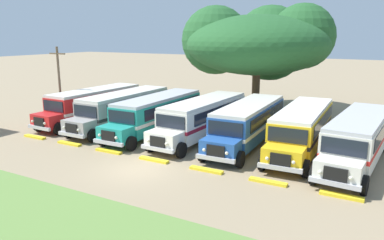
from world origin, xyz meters
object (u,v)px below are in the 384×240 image
utility_pole (59,82)px  parked_bus_slot_1 (123,108)px  broad_shade_tree (259,43)px  parked_bus_slot_2 (157,112)px  parked_bus_slot_3 (203,117)px  parked_bus_slot_5 (302,127)px  parked_bus_slot_6 (359,137)px  parked_bus_slot_4 (248,122)px  parked_bus_slot_0 (94,103)px

utility_pole → parked_bus_slot_1: bearing=11.3°
broad_shade_tree → utility_pole: size_ratio=2.28×
parked_bus_slot_2 → parked_bus_slot_3: 3.85m
parked_bus_slot_5 → broad_shade_tree: 14.19m
parked_bus_slot_2 → parked_bus_slot_3: same height
parked_bus_slot_2 → parked_bus_slot_6: 14.52m
parked_bus_slot_3 → utility_pole: (-13.36, -1.34, 1.92)m
parked_bus_slot_6 → utility_pole: (-24.05, -0.85, 1.92)m
parked_bus_slot_1 → parked_bus_slot_6: same height
parked_bus_slot_5 → broad_shade_tree: size_ratio=0.73×
parked_bus_slot_4 → broad_shade_tree: (-3.35, 11.51, 5.14)m
parked_bus_slot_3 → parked_bus_slot_5: size_ratio=1.00×
parked_bus_slot_4 → utility_pole: size_ratio=1.67×
parked_bus_slot_2 → parked_bus_slot_0: bearing=-94.9°
parked_bus_slot_1 → parked_bus_slot_2: bearing=85.6°
parked_bus_slot_0 → parked_bus_slot_5: bearing=92.2°
parked_bus_slot_1 → parked_bus_slot_4: size_ratio=1.00×
parked_bus_slot_3 → utility_pole: bearing=-82.4°
parked_bus_slot_5 → parked_bus_slot_6: (3.51, -0.83, 0.00)m
parked_bus_slot_4 → parked_bus_slot_5: same height
parked_bus_slot_3 → parked_bus_slot_6: bearing=89.2°
parked_bus_slot_1 → parked_bus_slot_3: bearing=91.1°
broad_shade_tree → parked_bus_slot_6: bearing=-49.0°
parked_bus_slot_4 → broad_shade_tree: size_ratio=0.73×
parked_bus_slot_0 → parked_bus_slot_5: 18.09m
parked_bus_slot_6 → broad_shade_tree: 16.80m
parked_bus_slot_0 → parked_bus_slot_1: (3.53, -0.25, 0.00)m
parked_bus_slot_6 → parked_bus_slot_4: bearing=-90.2°
parked_bus_slot_0 → parked_bus_slot_4: bearing=91.3°
parked_bus_slot_5 → parked_bus_slot_6: same height
parked_bus_slot_4 → parked_bus_slot_6: size_ratio=0.99×
parked_bus_slot_0 → utility_pole: bearing=-57.9°
parked_bus_slot_6 → parked_bus_slot_0: bearing=-87.3°
utility_pole → parked_bus_slot_0: bearing=30.6°
parked_bus_slot_5 → broad_shade_tree: bearing=-150.2°
parked_bus_slot_2 → parked_bus_slot_1: bearing=-95.1°
parked_bus_slot_6 → parked_bus_slot_3: bearing=-88.4°
parked_bus_slot_1 → parked_bus_slot_2: 3.56m
parked_bus_slot_1 → parked_bus_slot_5: 14.57m
parked_bus_slot_1 → broad_shade_tree: broad_shade_tree is taller
parked_bus_slot_3 → parked_bus_slot_5: bearing=94.5°
parked_bus_slot_4 → utility_pole: (-16.90, -1.40, 1.92)m
parked_bus_slot_4 → parked_bus_slot_6: (7.15, -0.55, 0.00)m
parked_bus_slot_0 → parked_bus_slot_3: (10.91, -0.11, 0.00)m
broad_shade_tree → parked_bus_slot_3: bearing=-90.9°
parked_bus_slot_0 → broad_shade_tree: bearing=137.4°
broad_shade_tree → utility_pole: broad_shade_tree is taller
parked_bus_slot_0 → broad_shade_tree: (11.09, 11.46, 5.14)m
parked_bus_slot_0 → parked_bus_slot_4: (14.45, -0.05, 0.00)m
parked_bus_slot_1 → parked_bus_slot_5: bearing=91.9°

